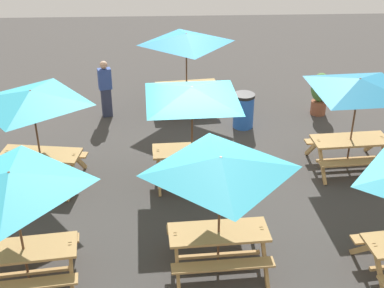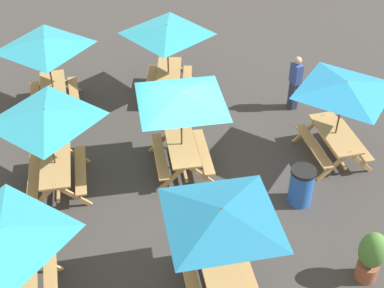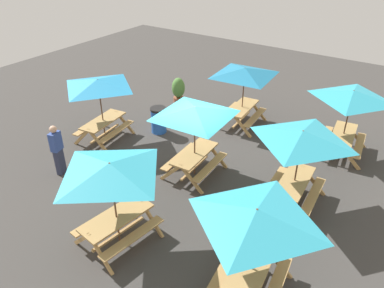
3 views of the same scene
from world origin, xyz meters
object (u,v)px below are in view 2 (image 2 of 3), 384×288
(picnic_table_0, at_px, (3,240))
(trash_bin_blue, at_px, (301,186))
(potted_plant_0, at_px, (371,255))
(picnic_table_4, at_px, (167,35))
(picnic_table_1, at_px, (181,103))
(picnic_table_2, at_px, (221,221))
(picnic_table_3, at_px, (344,92))
(picnic_table_6, at_px, (45,48))
(person_standing, at_px, (295,81))
(picnic_table_5, at_px, (46,121))

(picnic_table_0, distance_m, trash_bin_blue, 6.65)
(potted_plant_0, bearing_deg, picnic_table_4, -154.94)
(picnic_table_1, relative_size, potted_plant_0, 2.25)
(picnic_table_2, height_order, picnic_table_3, same)
(picnic_table_1, relative_size, picnic_table_6, 1.21)
(picnic_table_0, height_order, trash_bin_blue, picnic_table_0)
(picnic_table_4, relative_size, trash_bin_blue, 2.38)
(picnic_table_1, xyz_separation_m, person_standing, (-2.30, 3.48, -1.10))
(picnic_table_5, height_order, trash_bin_blue, picnic_table_5)
(picnic_table_4, bearing_deg, potted_plant_0, 33.18)
(picnic_table_4, distance_m, trash_bin_blue, 5.84)
(picnic_table_0, xyz_separation_m, picnic_table_3, (-3.77, 7.36, 0.00))
(picnic_table_2, distance_m, picnic_table_5, 4.81)
(picnic_table_0, xyz_separation_m, picnic_table_2, (-0.00, 3.78, 0.00))
(picnic_table_1, height_order, trash_bin_blue, picnic_table_1)
(picnic_table_0, distance_m, picnic_table_6, 6.82)
(picnic_table_6, bearing_deg, picnic_table_0, -7.70)
(picnic_table_1, distance_m, picnic_table_6, 4.54)
(picnic_table_4, xyz_separation_m, person_standing, (1.13, 3.52, -1.10))
(picnic_table_6, distance_m, potted_plant_0, 9.71)
(picnic_table_0, distance_m, person_standing, 9.29)
(potted_plant_0, bearing_deg, person_standing, 178.86)
(person_standing, bearing_deg, potted_plant_0, -16.54)
(picnic_table_0, relative_size, picnic_table_5, 1.00)
(picnic_table_2, xyz_separation_m, picnic_table_6, (-6.81, -3.70, 0.00))
(picnic_table_3, height_order, trash_bin_blue, picnic_table_3)
(picnic_table_6, xyz_separation_m, potted_plant_0, (6.87, 6.73, -1.30))
(picnic_table_6, bearing_deg, picnic_table_1, 40.95)
(trash_bin_blue, bearing_deg, picnic_table_3, 139.77)
(picnic_table_4, bearing_deg, picnic_table_5, -30.32)
(picnic_table_3, bearing_deg, picnic_table_4, -138.10)
(picnic_table_5, distance_m, picnic_table_6, 3.40)
(picnic_table_1, bearing_deg, person_standing, 120.68)
(picnic_table_6, bearing_deg, picnic_table_3, 60.25)
(picnic_table_4, distance_m, person_standing, 3.86)
(picnic_table_2, height_order, picnic_table_4, same)
(picnic_table_2, distance_m, picnic_table_6, 7.75)
(picnic_table_0, distance_m, picnic_table_3, 8.27)
(potted_plant_0, bearing_deg, picnic_table_6, -135.58)
(picnic_table_1, height_order, picnic_table_5, same)
(picnic_table_5, distance_m, potted_plant_0, 7.41)
(picnic_table_3, distance_m, picnic_table_6, 7.90)
(picnic_table_6, distance_m, person_standing, 6.98)
(picnic_table_2, height_order, person_standing, picnic_table_2)
(picnic_table_1, distance_m, person_standing, 4.32)
(picnic_table_5, bearing_deg, picnic_table_4, 137.93)
(potted_plant_0, bearing_deg, picnic_table_0, -90.47)
(potted_plant_0, bearing_deg, trash_bin_blue, -162.18)
(picnic_table_1, relative_size, person_standing, 1.69)
(picnic_table_4, height_order, person_standing, picnic_table_4)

